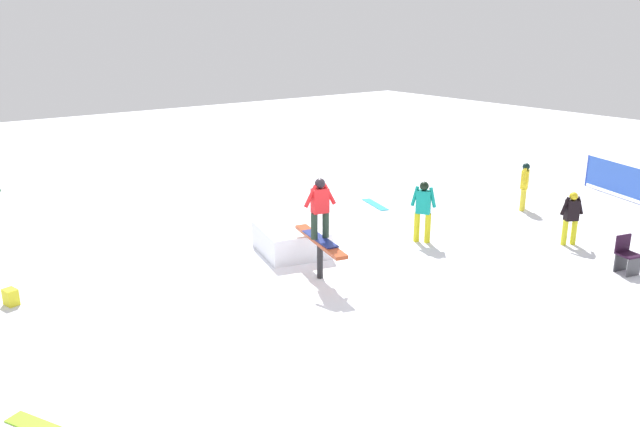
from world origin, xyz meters
TOP-DOWN VIEW (x-y plane):
  - ground_plane at (0.00, 0.00)m, footprint 60.00×60.00m
  - rail_feature at (0.00, 0.00)m, footprint 2.33×0.82m
  - snow_kicker_ramp at (-1.78, 0.44)m, footprint 2.10×1.88m
  - main_rider_on_rail at (0.00, 0.00)m, footprint 1.36×0.78m
  - bystander_yellow at (-0.57, 8.27)m, footprint 0.41×0.62m
  - bystander_teal at (-0.34, 3.61)m, footprint 0.60×0.46m
  - bystander_black at (2.11, 6.51)m, footprint 0.37×0.61m
  - loose_snowboard_cyan at (-3.70, 4.99)m, footprint 1.41×0.64m
  - folding_chair at (3.99, 5.80)m, footprint 0.53×0.53m
  - backpack_on_snow at (-2.67, -5.89)m, footprint 0.35×0.29m
  - safety_fence at (1.07, 11.90)m, footprint 4.31×1.57m

SIDE VIEW (x-z plane):
  - ground_plane at x=0.00m, z-range 0.00..0.00m
  - loose_snowboard_cyan at x=-3.70m, z-range 0.00..0.02m
  - backpack_on_snow at x=-2.67m, z-range 0.00..0.34m
  - snow_kicker_ramp at x=-1.78m, z-range 0.00..0.66m
  - folding_chair at x=3.99m, z-range -0.03..0.85m
  - safety_fence at x=1.07m, z-range 0.05..1.15m
  - rail_feature at x=0.00m, z-range 0.31..1.23m
  - bystander_black at x=2.11m, z-range 0.09..1.50m
  - bystander_yellow at x=-0.57m, z-range 0.09..1.56m
  - bystander_teal at x=-0.34m, z-range 0.10..1.74m
  - main_rider_on_rail at x=0.00m, z-range 0.93..2.32m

